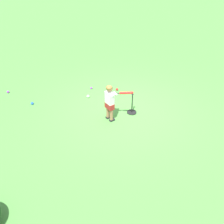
{
  "coord_description": "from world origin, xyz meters",
  "views": [
    {
      "loc": [
        1.83,
        6.3,
        4.33
      ],
      "look_at": [
        0.55,
        0.64,
        0.45
      ],
      "focal_mm": 42.49,
      "sensor_mm": 36.0,
      "label": 1
    }
  ],
  "objects_px": {
    "play_ball_behind_batter": "(91,88)",
    "batting_tee": "(132,110)",
    "play_ball_far_left": "(32,103)",
    "child_batter": "(111,100)",
    "play_ball_by_bucket": "(88,96)",
    "play_ball_center_lawn": "(8,92)",
    "play_ball_near_batter": "(117,89)"
  },
  "relations": [
    {
      "from": "play_ball_center_lawn",
      "to": "play_ball_far_left",
      "type": "bearing_deg",
      "value": 131.01
    },
    {
      "from": "play_ball_by_bucket",
      "to": "play_ball_behind_batter",
      "type": "bearing_deg",
      "value": -109.06
    },
    {
      "from": "play_ball_by_bucket",
      "to": "play_ball_far_left",
      "type": "distance_m",
      "value": 1.74
    },
    {
      "from": "child_batter",
      "to": "play_ball_center_lawn",
      "type": "height_order",
      "value": "child_batter"
    },
    {
      "from": "play_ball_center_lawn",
      "to": "play_ball_behind_batter",
      "type": "distance_m",
      "value": 2.74
    },
    {
      "from": "play_ball_behind_batter",
      "to": "play_ball_far_left",
      "type": "relative_size",
      "value": 0.85
    },
    {
      "from": "child_batter",
      "to": "play_ball_center_lawn",
      "type": "relative_size",
      "value": 13.25
    },
    {
      "from": "play_ball_by_bucket",
      "to": "play_ball_near_batter",
      "type": "distance_m",
      "value": 1.04
    },
    {
      "from": "child_batter",
      "to": "play_ball_far_left",
      "type": "xyz_separation_m",
      "value": [
        2.18,
        -1.3,
        -0.61
      ]
    },
    {
      "from": "play_ball_by_bucket",
      "to": "play_ball_behind_batter",
      "type": "distance_m",
      "value": 0.58
    },
    {
      "from": "play_ball_center_lawn",
      "to": "play_ball_by_bucket",
      "type": "height_order",
      "value": "play_ball_by_bucket"
    },
    {
      "from": "child_batter",
      "to": "play_ball_behind_batter",
      "type": "xyz_separation_m",
      "value": [
        0.25,
        -1.88,
        -0.61
      ]
    },
    {
      "from": "child_batter",
      "to": "play_ball_center_lawn",
      "type": "bearing_deg",
      "value": -36.7
    },
    {
      "from": "play_ball_behind_batter",
      "to": "play_ball_far_left",
      "type": "xyz_separation_m",
      "value": [
        1.92,
        0.58,
        0.01
      ]
    },
    {
      "from": "play_ball_behind_batter",
      "to": "play_ball_by_bucket",
      "type": "bearing_deg",
      "value": 70.94
    },
    {
      "from": "play_ball_far_left",
      "to": "play_ball_behind_batter",
      "type": "bearing_deg",
      "value": -163.18
    },
    {
      "from": "play_ball_by_bucket",
      "to": "batting_tee",
      "type": "bearing_deg",
      "value": 134.42
    },
    {
      "from": "child_batter",
      "to": "play_ball_far_left",
      "type": "distance_m",
      "value": 2.61
    },
    {
      "from": "play_ball_near_batter",
      "to": "play_ball_by_bucket",
      "type": "bearing_deg",
      "value": 14.15
    },
    {
      "from": "play_ball_behind_batter",
      "to": "play_ball_near_batter",
      "type": "distance_m",
      "value": 0.87
    },
    {
      "from": "play_ball_near_batter",
      "to": "batting_tee",
      "type": "height_order",
      "value": "batting_tee"
    },
    {
      "from": "play_ball_center_lawn",
      "to": "batting_tee",
      "type": "distance_m",
      "value": 4.18
    },
    {
      "from": "batting_tee",
      "to": "play_ball_far_left",
      "type": "bearing_deg",
      "value": -21.15
    },
    {
      "from": "play_ball_center_lawn",
      "to": "play_ball_by_bucket",
      "type": "relative_size",
      "value": 0.88
    },
    {
      "from": "child_batter",
      "to": "play_ball_behind_batter",
      "type": "distance_m",
      "value": 2.0
    },
    {
      "from": "play_ball_center_lawn",
      "to": "play_ball_near_batter",
      "type": "xyz_separation_m",
      "value": [
        -3.55,
        0.63,
        0.0
      ]
    },
    {
      "from": "play_ball_near_batter",
      "to": "batting_tee",
      "type": "relative_size",
      "value": 0.14
    },
    {
      "from": "play_ball_center_lawn",
      "to": "play_ball_near_batter",
      "type": "bearing_deg",
      "value": 169.97
    },
    {
      "from": "play_ball_near_batter",
      "to": "batting_tee",
      "type": "xyz_separation_m",
      "value": [
        -0.11,
        1.4,
        0.06
      ]
    },
    {
      "from": "play_ball_behind_batter",
      "to": "batting_tee",
      "type": "height_order",
      "value": "batting_tee"
    },
    {
      "from": "play_ball_center_lawn",
      "to": "play_ball_near_batter",
      "type": "height_order",
      "value": "play_ball_near_batter"
    },
    {
      "from": "play_ball_center_lawn",
      "to": "batting_tee",
      "type": "xyz_separation_m",
      "value": [
        -3.65,
        2.02,
        0.06
      ]
    }
  ]
}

